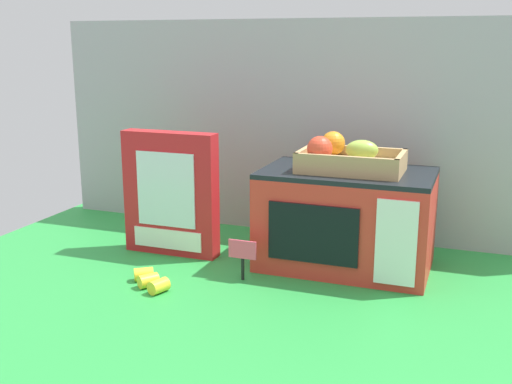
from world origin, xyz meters
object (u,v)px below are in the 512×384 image
at_px(toy_microwave, 346,219).
at_px(price_sign, 242,254).
at_px(food_groups_crate, 346,158).
at_px(loose_toy_banana, 150,280).
at_px(cookie_set_box, 171,194).

distance_m(toy_microwave, price_sign, 0.28).
distance_m(food_groups_crate, price_sign, 0.35).
bearing_deg(loose_toy_banana, food_groups_crate, 36.63).
xyz_separation_m(food_groups_crate, loose_toy_banana, (-0.39, -0.29, -0.26)).
height_order(cookie_set_box, price_sign, cookie_set_box).
height_order(food_groups_crate, cookie_set_box, food_groups_crate).
bearing_deg(toy_microwave, cookie_set_box, -172.17).
distance_m(price_sign, loose_toy_banana, 0.23).
xyz_separation_m(food_groups_crate, cookie_set_box, (-0.46, -0.06, -0.12)).
distance_m(food_groups_crate, cookie_set_box, 0.48).
bearing_deg(price_sign, loose_toy_banana, -148.52).
bearing_deg(loose_toy_banana, cookie_set_box, 105.47).
height_order(toy_microwave, food_groups_crate, food_groups_crate).
relative_size(food_groups_crate, cookie_set_box, 0.76).
height_order(toy_microwave, loose_toy_banana, toy_microwave).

